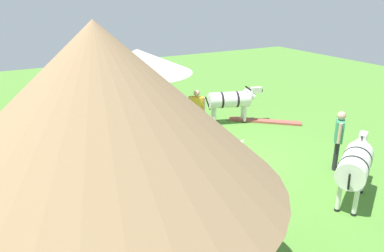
% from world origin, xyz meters
% --- Properties ---
extents(ground_plane, '(36.00, 36.00, 0.00)m').
position_xyz_m(ground_plane, '(0.00, 0.00, 0.00)').
color(ground_plane, '#4C8130').
extents(thatched_hut, '(5.50, 5.50, 4.57)m').
position_xyz_m(thatched_hut, '(-3.45, 4.45, 2.56)').
color(thatched_hut, beige).
rests_on(thatched_hut, ground_plane).
extents(shade_umbrella, '(3.44, 3.44, 3.20)m').
position_xyz_m(shade_umbrella, '(2.49, 1.60, 2.83)').
color(shade_umbrella, brown).
rests_on(shade_umbrella, ground_plane).
extents(patio_dining_table, '(1.67, 1.12, 0.74)m').
position_xyz_m(patio_dining_table, '(2.49, 1.60, 0.66)').
color(patio_dining_table, silver).
rests_on(patio_dining_table, ground_plane).
extents(patio_chair_west_end, '(0.61, 0.60, 0.90)m').
position_xyz_m(patio_chair_west_end, '(3.30, 0.57, 0.52)').
color(patio_chair_west_end, white).
rests_on(patio_chair_west_end, ground_plane).
extents(patio_chair_near_lawn, '(0.57, 0.56, 0.90)m').
position_xyz_m(patio_chair_near_lawn, '(3.00, 2.82, 0.52)').
color(patio_chair_near_lawn, silver).
rests_on(patio_chair_near_lawn, ground_plane).
extents(patio_chair_near_hut, '(0.47, 0.49, 0.90)m').
position_xyz_m(patio_chair_near_hut, '(1.19, 1.44, 0.52)').
color(patio_chair_near_hut, white).
rests_on(patio_chair_near_hut, ground_plane).
extents(guest_beside_umbrella, '(0.46, 0.47, 1.66)m').
position_xyz_m(guest_beside_umbrella, '(2.37, -0.46, 1.00)').
color(guest_beside_umbrella, black).
rests_on(guest_beside_umbrella, ground_plane).
extents(standing_watcher, '(0.48, 0.50, 1.76)m').
position_xyz_m(standing_watcher, '(-1.93, -2.64, 1.06)').
color(standing_watcher, '#21232A').
rests_on(standing_watcher, ground_plane).
extents(striped_lounge_chair, '(0.94, 0.94, 0.63)m').
position_xyz_m(striped_lounge_chair, '(0.07, -0.27, 0.26)').
color(striped_lounge_chair, teal).
rests_on(striped_lounge_chair, ground_plane).
extents(zebra_nearest_camera, '(1.43, 2.01, 1.53)m').
position_xyz_m(zebra_nearest_camera, '(-3.33, -1.59, 0.99)').
color(zebra_nearest_camera, silver).
rests_on(zebra_nearest_camera, ground_plane).
extents(zebra_by_umbrella, '(1.06, 2.20, 1.45)m').
position_xyz_m(zebra_by_umbrella, '(2.92, -2.28, 0.91)').
color(zebra_by_umbrella, silver).
rests_on(zebra_by_umbrella, ground_plane).
extents(brick_patio_kerb, '(2.14, 2.33, 0.08)m').
position_xyz_m(brick_patio_kerb, '(2.27, -3.49, 0.04)').
color(brick_patio_kerb, '#9B4C40').
rests_on(brick_patio_kerb, ground_plane).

